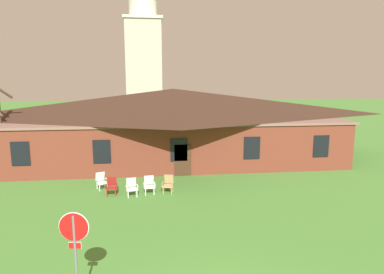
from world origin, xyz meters
The scene contains 8 objects.
brick_building centered at (0.00, 18.84, 2.83)m, with size 25.32×10.40×5.56m.
dome_tower centered at (-2.63, 40.41, 9.31)m, with size 5.18×5.18×20.27m.
stop_sign centered at (-3.77, 1.32, 2.00)m, with size 0.80×0.16×2.81m.
lawn_chair_by_porch centered at (-4.67, 11.75, 0.50)m, with size 0.81×0.85×0.96m.
lawn_chair_near_door centered at (-3.96, 10.73, 0.50)m, with size 0.65×0.68×0.96m.
lawn_chair_left_end centered at (-2.86, 10.40, 0.50)m, with size 0.71×0.75×0.96m.
lawn_chair_middle centered at (-1.92, 10.70, 0.50)m, with size 0.67×0.71×0.96m.
lawn_chair_right_end centered at (-0.85, 10.74, 0.50)m, with size 0.73×0.78×0.96m.
Camera 1 is at (-1.68, -7.06, 6.16)m, focal length 30.90 mm.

